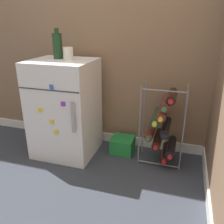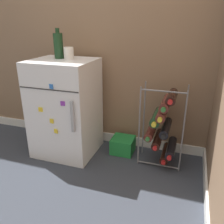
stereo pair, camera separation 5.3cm
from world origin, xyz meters
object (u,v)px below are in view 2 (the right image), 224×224
at_px(mini_fridge, 66,108).
at_px(fridge_top_cup, 69,53).
at_px(wine_rack, 163,126).
at_px(soda_box, 123,145).
at_px(fridge_top_bottle, 58,45).

relative_size(mini_fridge, fridge_top_cup, 8.55).
bearing_deg(wine_rack, soda_box, 171.47).
bearing_deg(mini_fridge, fridge_top_bottle, 134.02).
distance_m(mini_fridge, fridge_top_bottle, 0.54).
relative_size(wine_rack, soda_box, 3.39).
height_order(mini_fridge, fridge_top_bottle, fridge_top_bottle).
xyz_separation_m(mini_fridge, fridge_top_cup, (0.05, 0.04, 0.48)).
height_order(wine_rack, fridge_top_bottle, fridge_top_bottle).
bearing_deg(fridge_top_bottle, wine_rack, 1.36).
height_order(fridge_top_cup, fridge_top_bottle, fridge_top_bottle).
relative_size(soda_box, fridge_top_bottle, 0.82).
distance_m(fridge_top_cup, fridge_top_bottle, 0.12).
bearing_deg(wine_rack, fridge_top_cup, -177.07).
bearing_deg(fridge_top_bottle, mini_fridge, -45.98).
distance_m(wine_rack, fridge_top_cup, 0.99).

